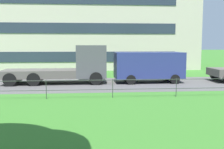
{
  "coord_description": "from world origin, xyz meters",
  "views": [
    {
      "loc": [
        -1.25,
        1.0,
        2.78
      ],
      "look_at": [
        -0.57,
        8.61,
        1.92
      ],
      "focal_mm": 42.4,
      "sensor_mm": 36.0,
      "label": 1
    }
  ],
  "objects": [
    {
      "name": "street_strip",
      "position": [
        0.0,
        19.61,
        0.0
      ],
      "size": [
        80.0,
        6.86,
        0.01
      ],
      "primitive_type": "cube",
      "color": "#565454",
      "rests_on": "ground"
    },
    {
      "name": "apartment_building_background",
      "position": [
        -7.77,
        36.08,
        7.74
      ],
      "size": [
        38.25,
        13.64,
        15.48
      ],
      "color": "beige",
      "rests_on": "ground"
    },
    {
      "name": "panel_van_right",
      "position": [
        3.2,
        20.17,
        1.27
      ],
      "size": [
        5.05,
        2.2,
        2.24
      ],
      "color": "navy",
      "rests_on": "ground"
    },
    {
      "name": "park_fence",
      "position": [
        -0.0,
        14.65,
        0.67
      ],
      "size": [
        34.37,
        0.04,
        1.0
      ],
      "color": "#333833",
      "rests_on": "ground"
    },
    {
      "name": "flatbed_truck_center",
      "position": [
        -2.56,
        20.26,
        1.22
      ],
      "size": [
        7.34,
        2.55,
        2.75
      ],
      "color": "#4C4C51",
      "rests_on": "ground"
    }
  ]
}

